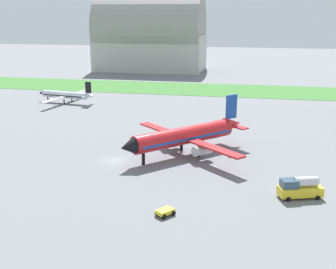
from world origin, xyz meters
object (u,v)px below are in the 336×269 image
object	(u,v)px
baggage_cart_near_gate	(165,212)
fuel_truck_midfield	(300,188)
airplane_midfield_jet	(186,136)
airplane_taxiing_turboprop	(66,95)

from	to	relation	value
baggage_cart_near_gate	fuel_truck_midfield	world-z (taller)	fuel_truck_midfield
baggage_cart_near_gate	fuel_truck_midfield	xyz separation A→B (m)	(18.44, 10.15, 1.01)
baggage_cart_near_gate	airplane_midfield_jet	bearing A→B (deg)	40.91
airplane_midfield_jet	baggage_cart_near_gate	size ratio (longest dim) A/B	8.31
airplane_taxiing_turboprop	baggage_cart_near_gate	bearing A→B (deg)	132.65
baggage_cart_near_gate	fuel_truck_midfield	size ratio (longest dim) A/B	0.43
baggage_cart_near_gate	airplane_taxiing_turboprop	bearing A→B (deg)	70.67
airplane_taxiing_turboprop	airplane_midfield_jet	size ratio (longest dim) A/B	0.95
airplane_taxiing_turboprop	baggage_cart_near_gate	xyz separation A→B (m)	(46.89, -71.07, -2.00)
airplane_midfield_jet	fuel_truck_midfield	distance (m)	26.67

